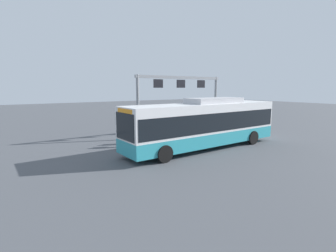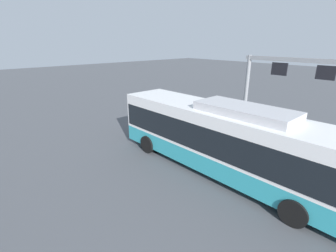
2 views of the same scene
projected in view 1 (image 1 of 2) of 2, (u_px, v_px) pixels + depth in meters
name	position (u px, v px, depth m)	size (l,w,h in m)	color
ground_plane	(204.00, 148.00, 17.65)	(120.00, 120.00, 0.00)	#4C4F54
platform_curb	(197.00, 136.00, 21.73)	(10.00, 2.80, 0.16)	#B2ADA3
bus_main	(205.00, 122.00, 17.38)	(12.06, 2.87, 3.46)	teal
person_boarding	(131.00, 134.00, 17.99)	(0.45, 0.59, 1.67)	gray
person_waiting_near	(138.00, 132.00, 18.96)	(0.46, 0.59, 1.67)	#476B4C
person_waiting_mid	(155.00, 129.00, 19.35)	(0.45, 0.59, 1.67)	gray
person_waiting_far	(177.00, 128.00, 19.83)	(0.38, 0.56, 1.67)	#334C8C
platform_sign_gantry	(181.00, 92.00, 22.57)	(9.05, 0.24, 5.20)	gray
trash_bin	(227.00, 126.00, 23.73)	(0.52, 0.52, 0.90)	#2D5133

